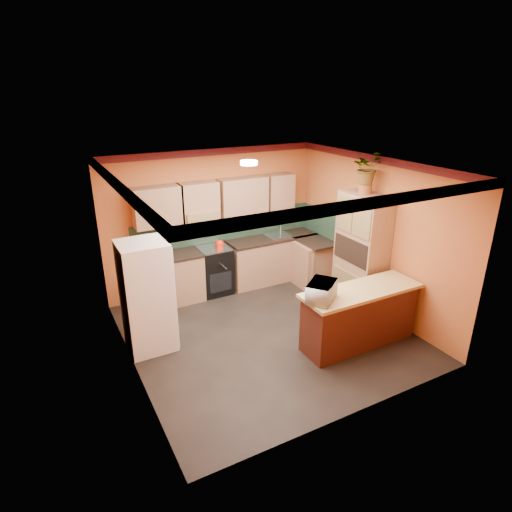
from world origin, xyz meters
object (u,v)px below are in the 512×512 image
Objects in this scene: base_cabinets_back at (244,265)px; fridge at (147,297)px; pantry at (361,254)px; stove at (214,270)px; breakfast_bar at (359,318)px; microwave at (322,291)px.

base_cabinets_back is 2.15× the size of fridge.
pantry is at bearing -8.42° from fridge.
stove is 2.98m from breakfast_bar.
stove is at bearing 137.69° from pantry.
breakfast_bar is (1.24, -2.71, -0.02)m from stove.
pantry reaches higher than microwave.
base_cabinets_back is at bearing 102.87° from breakfast_bar.
stove is 2.09m from fridge.
pantry is at bearing 49.97° from breakfast_bar.
base_cabinets_back and breakfast_bar have the same top height.
base_cabinets_back is 2.78m from microwave.
stove is 0.43× the size of pantry.
microwave reaches higher than breakfast_bar.
stove is at bearing 38.53° from fridge.
stove is 0.54× the size of fridge.
microwave is (-1.49, -0.89, 0.02)m from pantry.
microwave is (2.11, -1.42, 0.22)m from fridge.
pantry is at bearing -52.99° from base_cabinets_back.
pantry is 1.31m from breakfast_bar.
stove is 0.51× the size of breakfast_bar.
fridge is 3.21m from breakfast_bar.
pantry is (3.60, -0.53, 0.20)m from fridge.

